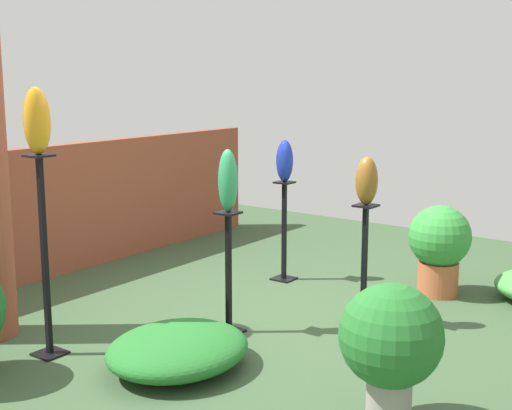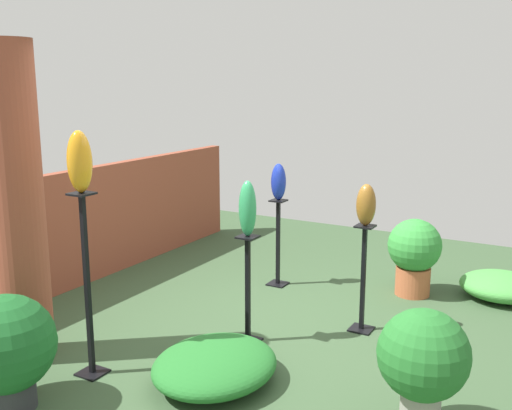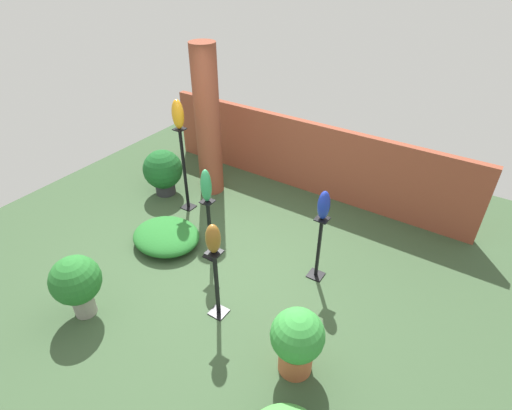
{
  "view_description": "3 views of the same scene",
  "coord_description": "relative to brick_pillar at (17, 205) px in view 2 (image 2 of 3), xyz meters",
  "views": [
    {
      "loc": [
        -4.32,
        -3.18,
        1.96
      ],
      "look_at": [
        0.04,
        0.03,
        0.94
      ],
      "focal_mm": 50.0,
      "sensor_mm": 36.0,
      "label": 1
    },
    {
      "loc": [
        -4.41,
        -2.39,
        2.22
      ],
      "look_at": [
        0.11,
        0.2,
        1.12
      ],
      "focal_mm": 42.0,
      "sensor_mm": 36.0,
      "label": 2
    },
    {
      "loc": [
        2.6,
        -3.19,
        3.81
      ],
      "look_at": [
        0.26,
        0.39,
        0.88
      ],
      "focal_mm": 28.0,
      "sensor_mm": 36.0,
      "label": 3
    }
  ],
  "objects": [
    {
      "name": "brick_wall_back",
      "position": [
        1.39,
        0.93,
        -0.62
      ],
      "size": [
        5.6,
        0.12,
        1.27
      ],
      "primitive_type": "cube",
      "color": "brown",
      "rests_on": "ground"
    },
    {
      "name": "pedestal_amber",
      "position": [
        0.02,
        -0.67,
        -0.6
      ],
      "size": [
        0.2,
        0.2,
        1.41
      ],
      "color": "black",
      "rests_on": "ground"
    },
    {
      "name": "foliage_bed_west",
      "position": [
        3.29,
        -3.16,
        -1.12
      ],
      "size": [
        0.77,
        0.84,
        0.27
      ],
      "primitive_type": "ellipsoid",
      "color": "#479942",
      "rests_on": "ground"
    },
    {
      "name": "potted_plant_mid_left",
      "position": [
        -0.61,
        -0.55,
        -0.81
      ],
      "size": [
        0.67,
        0.67,
        0.81
      ],
      "color": "#2D2D33",
      "rests_on": "ground"
    },
    {
      "name": "art_vase_jade",
      "position": [
        1.11,
        -1.42,
        -0.08
      ],
      "size": [
        0.14,
        0.15,
        0.47
      ],
      "primitive_type": "ellipsoid",
      "color": "#2D9356",
      "rests_on": "pedestal_jade"
    },
    {
      "name": "pedestal_bronze",
      "position": [
        1.83,
        -2.18,
        -0.82
      ],
      "size": [
        0.2,
        0.2,
        0.97
      ],
      "color": "black",
      "rests_on": "ground"
    },
    {
      "name": "art_vase_amber",
      "position": [
        0.02,
        -0.67,
        0.38
      ],
      "size": [
        0.18,
        0.17,
        0.45
      ],
      "primitive_type": "ellipsoid",
      "color": "orange",
      "rests_on": "pedestal_amber"
    },
    {
      "name": "potted_plant_front_right",
      "position": [
        2.95,
        -2.33,
        -0.79
      ],
      "size": [
        0.55,
        0.55,
        0.81
      ],
      "color": "#B25B38",
      "rests_on": "ground"
    },
    {
      "name": "potted_plant_near_pillar",
      "position": [
        0.48,
        -3.06,
        -0.75
      ],
      "size": [
        0.58,
        0.58,
        0.83
      ],
      "color": "gray",
      "rests_on": "ground"
    },
    {
      "name": "pedestal_jade",
      "position": [
        1.11,
        -1.42,
        -0.83
      ],
      "size": [
        0.2,
        0.2,
        0.94
      ],
      "color": "black",
      "rests_on": "ground"
    },
    {
      "name": "brick_pillar",
      "position": [
        0.0,
        0.0,
        0.0
      ],
      "size": [
        0.41,
        0.41,
        2.51
      ],
      "primitive_type": "cylinder",
      "color": "brown",
      "rests_on": "ground"
    },
    {
      "name": "ground_plane",
      "position": [
        1.39,
        -1.47,
        -1.26
      ],
      "size": [
        8.0,
        8.0,
        0.0
      ],
      "primitive_type": "plane",
      "color": "#385133"
    },
    {
      "name": "art_vase_cobalt",
      "position": [
        2.53,
        -0.96,
        -0.11
      ],
      "size": [
        0.15,
        0.16,
        0.39
      ],
      "primitive_type": "ellipsoid",
      "color": "#192D9E",
      "rests_on": "pedestal_cobalt"
    },
    {
      "name": "pedestal_cobalt",
      "position": [
        2.53,
        -0.96,
        -0.83
      ],
      "size": [
        0.2,
        0.2,
        0.95
      ],
      "color": "black",
      "rests_on": "ground"
    },
    {
      "name": "foliage_bed_east",
      "position": [
        0.39,
        -1.56,
        -1.12
      ],
      "size": [
        1.02,
        0.89,
        0.27
      ],
      "primitive_type": "ellipsoid",
      "color": "#236B28",
      "rests_on": "ground"
    },
    {
      "name": "art_vase_bronze",
      "position": [
        1.83,
        -2.18,
        -0.1
      ],
      "size": [
        0.16,
        0.17,
        0.36
      ],
      "primitive_type": "ellipsoid",
      "color": "brown",
      "rests_on": "pedestal_bronze"
    }
  ]
}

